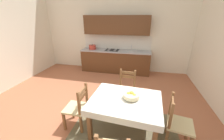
% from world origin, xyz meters
% --- Properties ---
extents(ground_plane, '(6.47, 6.25, 0.10)m').
position_xyz_m(ground_plane, '(0.00, 0.00, -0.05)').
color(ground_plane, '#A86042').
extents(wall_back, '(6.47, 0.12, 4.18)m').
position_xyz_m(wall_back, '(0.00, 2.88, 2.09)').
color(wall_back, silver).
rests_on(wall_back, ground_plane).
extents(area_rug, '(2.10, 1.60, 0.01)m').
position_xyz_m(area_rug, '(0.87, -0.67, 0.00)').
color(area_rug, '#666046').
rests_on(area_rug, ground_plane).
extents(kitchen_cabinetry, '(2.77, 0.63, 2.20)m').
position_xyz_m(kitchen_cabinetry, '(0.08, 2.55, 0.86)').
color(kitchen_cabinetry, '#56331C').
rests_on(kitchen_cabinetry, ground_plane).
extents(dining_table, '(1.34, 1.08, 0.75)m').
position_xyz_m(dining_table, '(0.87, -0.57, 0.62)').
color(dining_table, brown).
rests_on(dining_table, ground_plane).
extents(dining_chair_tv_side, '(0.42, 0.42, 0.93)m').
position_xyz_m(dining_chair_tv_side, '(-0.09, -0.61, 0.44)').
color(dining_chair_tv_side, '#D1BC89').
rests_on(dining_chair_tv_side, ground_plane).
extents(dining_chair_window_side, '(0.49, 0.49, 0.93)m').
position_xyz_m(dining_chair_window_side, '(1.79, -0.63, 0.44)').
color(dining_chair_window_side, '#D1BC89').
rests_on(dining_chair_window_side, ground_plane).
extents(dining_chair_kitchen_side, '(0.44, 0.44, 0.93)m').
position_xyz_m(dining_chair_kitchen_side, '(0.79, 0.33, 0.44)').
color(dining_chair_kitchen_side, '#D1BC89').
rests_on(dining_chair_kitchen_side, ground_plane).
extents(fruit_bowl, '(0.30, 0.30, 0.12)m').
position_xyz_m(fruit_bowl, '(0.97, -0.51, 0.81)').
color(fruit_bowl, beige).
rests_on(fruit_bowl, dining_table).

